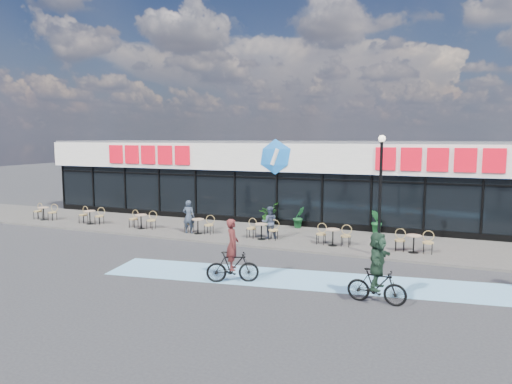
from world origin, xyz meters
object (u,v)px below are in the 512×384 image
(patron_right, at_px, (269,222))
(cyclist_a, at_px, (377,271))
(bistro_set_0, at_px, (45,212))
(potted_plant_mid, at_px, (299,217))
(potted_plant_right, at_px, (377,222))
(potted_plant_left, at_px, (269,214))
(patron_left, at_px, (189,217))
(lamp_post, at_px, (380,184))

(patron_right, bearing_deg, cyclist_a, 110.37)
(patron_right, bearing_deg, bistro_set_0, -19.78)
(bistro_set_0, bearing_deg, patron_right, 1.06)
(potted_plant_mid, height_order, potted_plant_right, potted_plant_right)
(potted_plant_left, relative_size, potted_plant_mid, 1.09)
(potted_plant_left, xyz_separation_m, patron_right, (1.13, -2.94, 0.14))
(potted_plant_mid, xyz_separation_m, patron_left, (-4.69, -3.32, 0.26))
(lamp_post, bearing_deg, cyclist_a, -83.62)
(potted_plant_left, xyz_separation_m, potted_plant_mid, (1.70, -0.03, -0.05))
(cyclist_a, bearing_deg, potted_plant_mid, 118.62)
(lamp_post, bearing_deg, patron_left, 174.12)
(lamp_post, distance_m, potted_plant_left, 7.95)
(potted_plant_right, height_order, patron_left, patron_left)
(potted_plant_mid, relative_size, potted_plant_right, 0.97)
(potted_plant_mid, bearing_deg, bistro_set_0, -167.52)
(potted_plant_right, relative_size, patron_left, 0.71)
(potted_plant_right, xyz_separation_m, patron_right, (-4.54, -3.00, 0.17))
(potted_plant_mid, relative_size, cyclist_a, 0.53)
(patron_left, height_order, patron_right, patron_left)
(potted_plant_mid, height_order, patron_left, patron_left)
(potted_plant_left, distance_m, potted_plant_mid, 1.70)
(lamp_post, bearing_deg, potted_plant_mid, 137.01)
(patron_left, bearing_deg, cyclist_a, 139.01)
(bistro_set_0, distance_m, potted_plant_left, 12.99)
(potted_plant_left, height_order, potted_plant_mid, potted_plant_left)
(potted_plant_mid, bearing_deg, lamp_post, -42.99)
(bistro_set_0, xyz_separation_m, patron_left, (9.60, -0.16, 0.37))
(patron_left, xyz_separation_m, patron_right, (4.11, 0.41, -0.07))
(lamp_post, relative_size, cyclist_a, 2.27)
(potted_plant_right, bearing_deg, cyclist_a, -82.86)
(potted_plant_right, relative_size, patron_right, 0.77)
(lamp_post, relative_size, bistro_set_0, 3.13)
(lamp_post, height_order, potted_plant_right, lamp_post)
(lamp_post, xyz_separation_m, bistro_set_0, (-18.87, 1.11, -2.43))
(patron_left, distance_m, patron_right, 4.13)
(bistro_set_0, distance_m, potted_plant_right, 18.54)
(potted_plant_left, height_order, patron_left, patron_left)
(potted_plant_right, bearing_deg, lamp_post, -81.96)
(potted_plant_left, bearing_deg, patron_left, -131.66)
(lamp_post, xyz_separation_m, potted_plant_right, (-0.62, 4.37, -2.30))
(patron_left, bearing_deg, potted_plant_left, -140.68)
(lamp_post, relative_size, potted_plant_right, 4.11)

